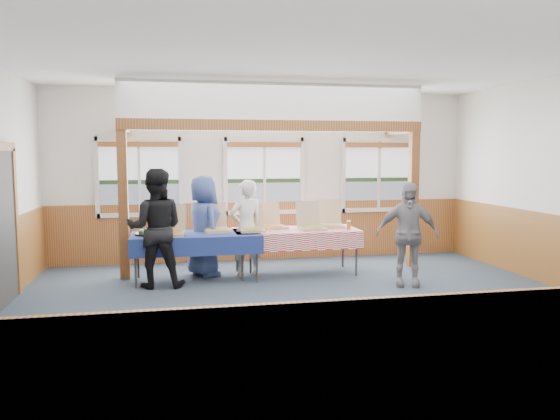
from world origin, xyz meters
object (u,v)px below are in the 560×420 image
Objects in this scene: table_right at (296,232)px; man_blue at (203,226)px; woman_white at (246,228)px; table_left at (196,237)px; woman_black at (155,228)px; person_grey at (407,234)px.

man_blue reaches higher than table_right.
woman_white is 0.71m from man_blue.
table_left and table_right have the same top height.
woman_white is at bearing -2.58° from table_left.
table_right is 1.17× the size of woman_black.
woman_black is (-2.29, -0.47, 0.20)m from table_right.
woman_black is (-0.62, -0.31, 0.20)m from table_left.
woman_white is (0.83, 0.17, 0.09)m from table_left.
table_left is 0.36m from man_blue.
table_left is 1.37× the size of woman_white.
table_left is 1.67m from table_right.
table_right is 1.26× the size of man_blue.
man_blue is (-0.69, 0.14, 0.04)m from woman_white.
woman_black reaches higher than person_grey.
table_left is at bearing 133.23° from man_blue.
table_left is 1.21× the size of woman_black.
woman_white is at bearing 173.67° from person_grey.
man_blue reaches higher than person_grey.
woman_black reaches higher than man_blue.
man_blue is at bearing 51.60° from table_left.
table_left is at bearing -148.42° from woman_black.
person_grey is (3.78, -0.67, -0.10)m from woman_black.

